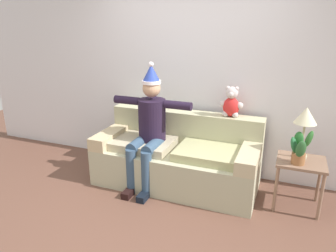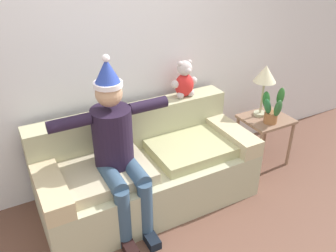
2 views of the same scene
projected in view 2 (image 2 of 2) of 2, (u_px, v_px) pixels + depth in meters
back_wall at (118, 53)px, 3.33m from camera, size 7.00×0.10×2.70m
couch at (146, 169)px, 3.40m from camera, size 2.02×0.91×0.88m
person_seated at (117, 146)px, 2.92m from camera, size 1.02×0.77×1.55m
teddy_bear at (185, 81)px, 3.52m from camera, size 0.29×0.17×0.38m
side_table at (265, 126)px, 3.90m from camera, size 0.51×0.45×0.57m
table_lamp at (265, 76)px, 3.70m from camera, size 0.24×0.24×0.57m
potted_plant at (272, 108)px, 3.68m from camera, size 0.26×0.24×0.40m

